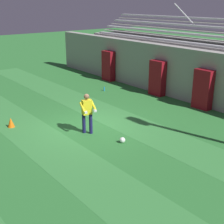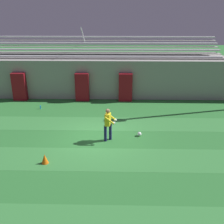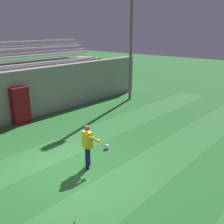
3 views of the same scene
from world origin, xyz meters
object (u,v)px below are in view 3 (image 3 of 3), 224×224
(padding_pillar_gate_right, at_px, (20,105))
(floodlight_pole, at_px, (131,19))
(goalkeeper, at_px, (88,144))
(soccer_ball, at_px, (107,147))

(padding_pillar_gate_right, distance_m, floodlight_pole, 9.34)
(padding_pillar_gate_right, bearing_deg, goalkeeper, -99.02)
(floodlight_pole, distance_m, soccer_ball, 10.22)
(goalkeeper, bearing_deg, soccer_ball, 17.76)
(floodlight_pole, bearing_deg, soccer_ball, -149.34)
(floodlight_pole, distance_m, goalkeeper, 11.25)
(floodlight_pole, height_order, goalkeeper, floodlight_pole)
(soccer_ball, bearing_deg, padding_pillar_gate_right, 95.91)
(padding_pillar_gate_right, relative_size, floodlight_pole, 0.22)
(floodlight_pole, relative_size, soccer_ball, 40.95)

